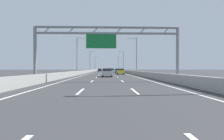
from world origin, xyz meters
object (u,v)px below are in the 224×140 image
object	(u,v)px
yellow_car	(121,71)
black_car	(100,70)
blue_car	(118,71)
streetlamp_right_distant	(118,63)
sign_gantry	(106,39)
streetlamp_right_mid	(136,54)
silver_car	(107,72)
streetlamp_right_far	(123,60)
white_car	(107,70)
red_car	(107,70)
streetlamp_left_far	(91,60)
streetlamp_left_mid	(78,53)
green_car	(113,70)
streetlamp_left_distant	(95,63)

from	to	relation	value
yellow_car	black_car	size ratio (longest dim) A/B	0.96
blue_car	yellow_car	size ratio (longest dim) A/B	1.04
black_car	streetlamp_right_distant	bearing A→B (deg)	67.85
sign_gantry	streetlamp_right_mid	bearing A→B (deg)	73.24
streetlamp_right_distant	silver_car	bearing A→B (deg)	-95.21
streetlamp_right_far	yellow_car	distance (m)	34.40
streetlamp_right_far	streetlamp_right_distant	world-z (taller)	same
white_car	yellow_car	bearing A→B (deg)	-87.32
sign_gantry	red_car	distance (m)	69.63
sign_gantry	streetlamp_right_far	size ratio (longest dim) A/B	1.74
streetlamp_left_far	streetlamp_right_distant	distance (m)	37.53
red_car	streetlamp_left_far	bearing A→B (deg)	-127.44
streetlamp_left_mid	blue_car	bearing A→B (deg)	51.99
streetlamp_right_distant	streetlamp_right_far	bearing A→B (deg)	-90.00
streetlamp_right_far	white_car	bearing A→B (deg)	99.31
streetlamp_right_mid	streetlamp_right_far	xyz separation A→B (m)	(0.00, 34.43, 0.00)
red_car	sign_gantry	bearing A→B (deg)	-90.23
streetlamp_left_mid	streetlamp_right_mid	world-z (taller)	same
streetlamp_left_far	silver_car	size ratio (longest dim) A/B	2.10
yellow_car	green_car	distance (m)	69.72
streetlamp_left_distant	yellow_car	distance (m)	69.34
white_car	streetlamp_left_mid	bearing A→B (deg)	-95.14
streetlamp_left_far	black_car	bearing A→B (deg)	62.01
streetlamp_right_distant	streetlamp_right_mid	bearing A→B (deg)	-90.00
streetlamp_right_mid	sign_gantry	bearing A→B (deg)	-106.76
streetlamp_left_far	streetlamp_right_distant	world-z (taller)	same
streetlamp_left_far	white_car	bearing A→B (deg)	81.11
streetlamp_left_distant	black_car	bearing A→B (deg)	-81.81
yellow_car	black_car	bearing A→B (deg)	99.85
streetlamp_right_distant	silver_car	size ratio (longest dim) A/B	2.10
streetlamp_left_far	black_car	world-z (taller)	streetlamp_left_far
sign_gantry	streetlamp_right_far	xyz separation A→B (m)	(7.55, 59.51, 0.55)
streetlamp_left_far	streetlamp_left_distant	world-z (taller)	same
streetlamp_left_distant	yellow_car	bearing A→B (deg)	-80.80
streetlamp_right_distant	white_car	size ratio (longest dim) A/B	2.27
streetlamp_right_distant	white_car	bearing A→B (deg)	122.13
streetlamp_left_distant	streetlamp_left_far	bearing A→B (deg)	-90.00
yellow_car	blue_car	bearing A→B (deg)	89.21
sign_gantry	white_car	size ratio (longest dim) A/B	3.93
streetlamp_left_mid	streetlamp_right_distant	bearing A→B (deg)	77.77
streetlamp_right_mid	streetlamp_left_distant	bearing A→B (deg)	102.23
streetlamp_left_mid	sign_gantry	bearing A→B (deg)	-73.61
streetlamp_left_distant	white_car	world-z (taller)	streetlamp_left_distant
white_car	sign_gantry	bearing A→B (deg)	-89.95
streetlamp_right_distant	green_car	xyz separation A→B (m)	(-3.65, 1.43, -4.62)
sign_gantry	black_car	xyz separation A→B (m)	(-3.48, 66.85, -4.09)
silver_car	yellow_car	bearing A→B (deg)	75.07
yellow_car	silver_car	bearing A→B (deg)	-104.93
sign_gantry	yellow_car	bearing A→B (deg)	81.84
streetlamp_left_distant	yellow_car	size ratio (longest dim) A/B	2.25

